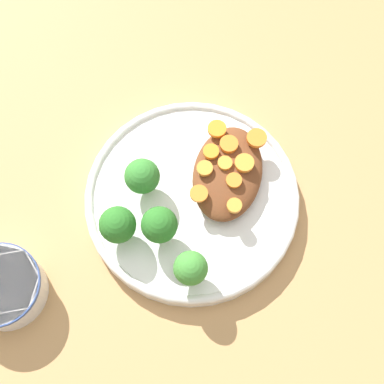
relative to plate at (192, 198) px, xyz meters
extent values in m
plane|color=tan|center=(0.00, 0.00, -0.01)|extent=(4.00, 4.00, 0.00)
cylinder|color=silver|center=(0.00, 0.00, 0.00)|extent=(0.27, 0.27, 0.02)
torus|color=silver|center=(0.00, 0.00, 0.01)|extent=(0.27, 0.27, 0.01)
cylinder|color=silver|center=(-0.16, 0.19, 0.01)|extent=(0.09, 0.09, 0.05)
cylinder|color=white|center=(-0.16, 0.19, 0.02)|extent=(0.08, 0.08, 0.01)
ellipsoid|color=brown|center=(0.03, -0.04, 0.02)|extent=(0.13, 0.09, 0.03)
cylinder|color=#759E51|center=(-0.06, 0.03, 0.02)|extent=(0.02, 0.02, 0.03)
sphere|color=#286B23|center=(-0.06, 0.03, 0.04)|extent=(0.04, 0.04, 0.04)
cylinder|color=#7FA85B|center=(-0.07, 0.07, 0.02)|extent=(0.01, 0.01, 0.02)
sphere|color=#286B23|center=(-0.07, 0.07, 0.04)|extent=(0.04, 0.04, 0.04)
cylinder|color=#759E51|center=(0.00, 0.06, 0.02)|extent=(0.01, 0.01, 0.02)
sphere|color=#337A2D|center=(0.00, 0.06, 0.04)|extent=(0.04, 0.04, 0.04)
cylinder|color=#759E51|center=(-0.10, -0.02, 0.02)|extent=(0.02, 0.02, 0.02)
sphere|color=#3D8433|center=(-0.10, -0.02, 0.04)|extent=(0.04, 0.04, 0.04)
cylinder|color=orange|center=(0.04, -0.06, 0.04)|extent=(0.02, 0.02, 0.01)
cylinder|color=orange|center=(-0.01, -0.01, 0.04)|extent=(0.02, 0.02, 0.00)
cylinder|color=orange|center=(0.08, -0.07, 0.04)|extent=(0.03, 0.03, 0.01)
cylinder|color=orange|center=(0.02, -0.05, 0.04)|extent=(0.02, 0.02, 0.00)
cylinder|color=orange|center=(-0.01, -0.05, 0.04)|extent=(0.02, 0.02, 0.01)
cylinder|color=orange|center=(0.04, -0.03, 0.04)|extent=(0.02, 0.02, 0.00)
cylinder|color=orange|center=(0.07, -0.03, 0.04)|extent=(0.02, 0.02, 0.01)
cylinder|color=orange|center=(0.08, -0.01, 0.04)|extent=(0.02, 0.02, 0.01)
cylinder|color=orange|center=(0.03, -0.01, 0.04)|extent=(0.02, 0.02, 0.01)
cylinder|color=orange|center=(0.05, -0.01, 0.04)|extent=(0.02, 0.02, 0.01)
camera|label=1|loc=(-0.23, -0.05, 0.64)|focal=50.00mm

